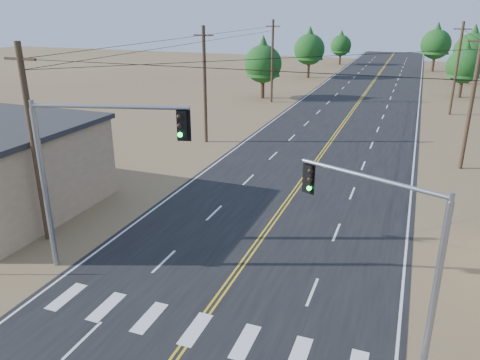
% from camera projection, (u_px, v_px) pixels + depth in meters
% --- Properties ---
extents(road, '(15.00, 200.00, 0.02)m').
position_uv_depth(road, '(317.00, 161.00, 36.94)').
color(road, black).
rests_on(road, ground).
extents(utility_pole_left_near, '(1.80, 0.30, 10.00)m').
position_uv_depth(utility_pole_left_near, '(34.00, 145.00, 22.84)').
color(utility_pole_left_near, '#4C3826').
rests_on(utility_pole_left_near, ground).
extents(utility_pole_left_mid, '(1.80, 0.30, 10.00)m').
position_uv_depth(utility_pole_left_mid, '(205.00, 85.00, 40.38)').
color(utility_pole_left_mid, '#4C3826').
rests_on(utility_pole_left_mid, ground).
extents(utility_pole_left_far, '(1.80, 0.30, 10.00)m').
position_uv_depth(utility_pole_left_far, '(272.00, 61.00, 57.92)').
color(utility_pole_left_far, '#4C3826').
rests_on(utility_pole_left_far, ground).
extents(utility_pole_right_mid, '(1.80, 0.30, 10.00)m').
position_uv_depth(utility_pole_right_mid, '(472.00, 101.00, 33.45)').
color(utility_pole_right_mid, '#4C3826').
rests_on(utility_pole_right_mid, ground).
extents(utility_pole_right_far, '(1.80, 0.30, 10.00)m').
position_uv_depth(utility_pole_right_far, '(457.00, 68.00, 50.99)').
color(utility_pole_right_far, '#4C3826').
rests_on(utility_pole_right_far, ground).
extents(signal_mast_left, '(6.61, 2.01, 7.81)m').
position_uv_depth(signal_mast_left, '(84.00, 159.00, 20.10)').
color(signal_mast_left, gray).
rests_on(signal_mast_left, ground).
extents(signal_mast_right, '(4.83, 2.09, 6.59)m').
position_uv_depth(signal_mast_right, '(394.00, 244.00, 14.72)').
color(signal_mast_right, gray).
rests_on(signal_mast_right, ground).
extents(tree_left_near, '(4.85, 4.85, 8.08)m').
position_uv_depth(tree_left_near, '(263.00, 60.00, 60.47)').
color(tree_left_near, '#3F2D1E').
rests_on(tree_left_near, ground).
extents(tree_left_mid, '(5.10, 5.10, 8.50)m').
position_uv_depth(tree_left_mid, '(309.00, 46.00, 78.16)').
color(tree_left_mid, '#3F2D1E').
rests_on(tree_left_mid, ground).
extents(tree_left_far, '(4.22, 4.22, 7.03)m').
position_uv_depth(tree_left_far, '(341.00, 43.00, 96.29)').
color(tree_left_far, '#3F2D1E').
rests_on(tree_left_far, ground).
extents(tree_right_near, '(4.51, 4.51, 7.52)m').
position_uv_depth(tree_right_near, '(465.00, 62.00, 61.02)').
color(tree_right_near, '#3F2D1E').
rests_on(tree_right_near, ground).
extents(tree_right_mid, '(5.44, 5.44, 9.07)m').
position_uv_depth(tree_right_mid, '(473.00, 47.00, 71.80)').
color(tree_right_mid, '#3F2D1E').
rests_on(tree_right_mid, ground).
extents(tree_right_far, '(5.36, 5.36, 8.93)m').
position_uv_depth(tree_right_far, '(436.00, 41.00, 85.76)').
color(tree_right_far, '#3F2D1E').
rests_on(tree_right_far, ground).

